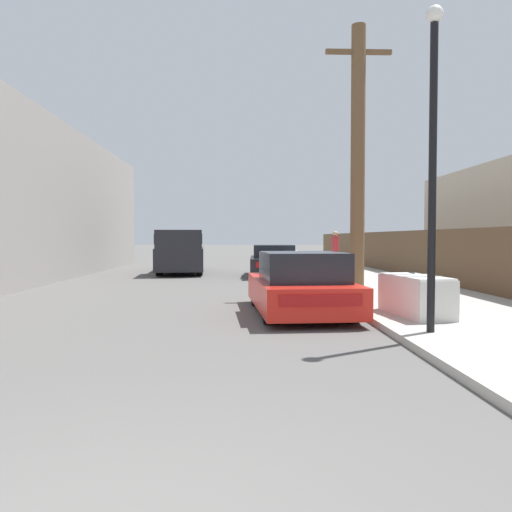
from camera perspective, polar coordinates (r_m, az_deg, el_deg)
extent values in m
cube|color=#ADA89E|center=(26.07, 8.04, -1.26)|extent=(4.20, 63.00, 0.12)
cube|color=silver|center=(9.91, 17.74, -4.38)|extent=(0.95, 1.87, 0.72)
cube|color=white|center=(9.88, 17.76, -2.22)|extent=(0.91, 1.79, 0.03)
cube|color=#333335|center=(10.46, 17.37, -1.83)|extent=(0.05, 0.20, 0.02)
cube|color=gray|center=(10.13, 17.03, -2.00)|extent=(0.75, 0.16, 0.01)
cube|color=gray|center=(9.64, 18.49, -2.23)|extent=(0.75, 0.16, 0.01)
cube|color=red|center=(10.49, 4.97, -4.23)|extent=(2.06, 4.15, 0.58)
cube|color=black|center=(10.09, 5.35, -1.20)|extent=(1.68, 2.03, 0.58)
cube|color=#B21414|center=(8.49, 7.44, -5.04)|extent=(1.42, 0.11, 0.20)
cylinder|color=black|center=(11.64, 0.00, -4.19)|extent=(0.24, 0.62, 0.61)
cylinder|color=black|center=(11.89, 7.66, -4.07)|extent=(0.24, 0.62, 0.61)
cylinder|color=black|center=(9.16, 1.46, -5.90)|extent=(0.24, 0.62, 0.61)
cylinder|color=black|center=(9.47, 11.09, -5.67)|extent=(0.24, 0.62, 0.61)
cube|color=black|center=(20.54, 1.99, -1.02)|extent=(2.00, 4.33, 0.64)
cube|color=black|center=(20.35, 2.01, 0.57)|extent=(1.68, 2.44, 0.51)
cube|color=#B21414|center=(18.39, 2.22, -1.03)|extent=(1.45, 0.08, 0.23)
cylinder|color=black|center=(21.86, -0.26, -1.22)|extent=(0.22, 0.63, 0.62)
cylinder|color=black|center=(21.91, 3.98, -1.22)|extent=(0.22, 0.63, 0.62)
cylinder|color=black|center=(19.22, -0.29, -1.68)|extent=(0.22, 0.63, 0.62)
cylinder|color=black|center=(19.28, 4.53, -1.68)|extent=(0.22, 0.63, 0.62)
cube|color=#232328|center=(22.83, -8.52, -0.21)|extent=(2.39, 6.00, 0.93)
cube|color=#232328|center=(21.20, -8.72, 1.90)|extent=(2.04, 2.77, 0.76)
cube|color=black|center=(21.20, -8.72, 1.96)|extent=(2.08, 2.72, 0.42)
cylinder|color=black|center=(21.01, -6.47, -1.13)|extent=(0.32, 0.82, 0.81)
cylinder|color=black|center=(21.08, -10.97, -1.14)|extent=(0.32, 0.82, 0.81)
cylinder|color=black|center=(24.64, -6.42, -0.65)|extent=(0.32, 0.82, 0.81)
cylinder|color=black|center=(24.71, -10.25, -0.66)|extent=(0.32, 0.82, 0.81)
cylinder|color=brown|center=(14.16, 11.56, 10.80)|extent=(0.39, 0.39, 7.23)
cube|color=brown|center=(14.87, 11.65, 21.87)|extent=(1.80, 0.12, 0.12)
cylinder|color=black|center=(8.19, 19.52, 8.28)|extent=(0.12, 0.12, 4.72)
sphere|color=white|center=(8.81, 19.74, 24.58)|extent=(0.26, 0.26, 0.26)
cube|color=brown|center=(21.37, 15.67, 0.43)|extent=(0.08, 34.96, 1.73)
cylinder|color=#282D42|center=(23.23, 9.03, -0.48)|extent=(0.28, 0.28, 0.85)
cylinder|color=#B72D33|center=(23.21, 9.04, 1.39)|extent=(0.34, 0.34, 0.67)
sphere|color=tan|center=(23.21, 9.05, 2.53)|extent=(0.25, 0.25, 0.25)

